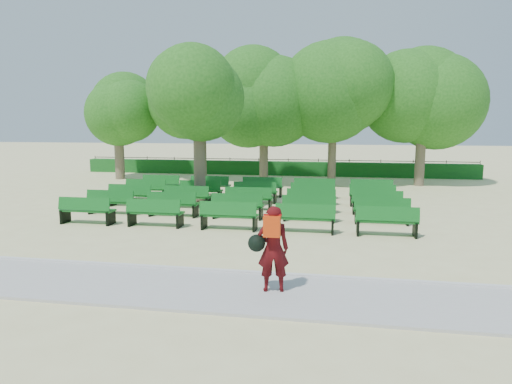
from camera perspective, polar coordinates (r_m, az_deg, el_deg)
ground at (r=16.82m, az=-4.65°, el=-3.07°), size 120.00×120.00×0.00m
paving at (r=10.09m, az=-15.62°, el=-11.15°), size 30.00×2.20×0.06m
curb at (r=11.07m, az=-13.02°, el=-9.17°), size 30.00×0.12×0.10m
hedge at (r=30.36m, az=2.08°, el=2.99°), size 26.00×0.70×0.90m
fence at (r=30.80m, az=2.18°, el=2.23°), size 26.00×0.10×1.02m
tree_line at (r=26.48m, az=0.86°, el=1.21°), size 21.80×6.80×7.04m
bench_array at (r=18.04m, az=-0.97°, el=-1.94°), size 1.86×0.60×1.17m
tree_among at (r=18.85m, az=-7.19°, el=10.37°), size 4.13×4.13×5.89m
person at (r=9.07m, az=1.98°, el=-6.94°), size 0.85×0.55×1.73m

